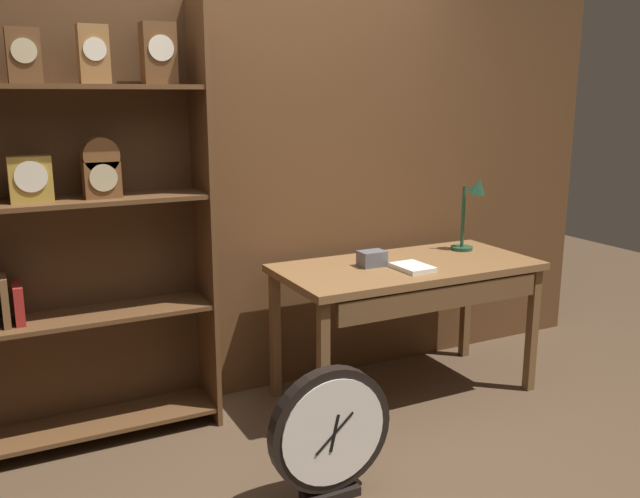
{
  "coord_description": "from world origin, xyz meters",
  "views": [
    {
      "loc": [
        -1.31,
        -2.14,
        1.67
      ],
      "look_at": [
        0.09,
        0.62,
        0.96
      ],
      "focal_mm": 37.99,
      "sensor_mm": 36.0,
      "label": 1
    }
  ],
  "objects": [
    {
      "name": "back_wood_panel",
      "position": [
        0.0,
        1.32,
        1.3
      ],
      "size": [
        4.8,
        0.05,
        2.6
      ],
      "primitive_type": "cube",
      "color": "brown",
      "rests_on": "ground"
    },
    {
      "name": "toolbox_small",
      "position": [
        0.55,
        0.9,
        0.8
      ],
      "size": [
        0.14,
        0.1,
        0.08
      ],
      "primitive_type": "cube",
      "color": "#595960",
      "rests_on": "workbench"
    },
    {
      "name": "bookshelf",
      "position": [
        -0.98,
        1.14,
        1.12
      ],
      "size": [
        1.28,
        0.32,
        2.13
      ],
      "color": "brown",
      "rests_on": "ground"
    },
    {
      "name": "open_repair_manual",
      "position": [
        0.7,
        0.74,
        0.78
      ],
      "size": [
        0.17,
        0.23,
        0.02
      ],
      "primitive_type": "cube",
      "rotation": [
        0.0,
        0.0,
        0.04
      ],
      "color": "silver",
      "rests_on": "workbench"
    },
    {
      "name": "desk_lamp",
      "position": [
        1.27,
        0.97,
        1.03
      ],
      "size": [
        0.18,
        0.18,
        0.44
      ],
      "color": "#1E472D",
      "rests_on": "workbench"
    },
    {
      "name": "workbench",
      "position": [
        0.75,
        0.83,
        0.68
      ],
      "size": [
        1.44,
        0.69,
        0.76
      ],
      "color": "brown",
      "rests_on": "ground"
    },
    {
      "name": "round_clock_large",
      "position": [
        -0.11,
        0.13,
        0.3
      ],
      "size": [
        0.55,
        0.11,
        0.59
      ],
      "color": "black",
      "rests_on": "ground"
    }
  ]
}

